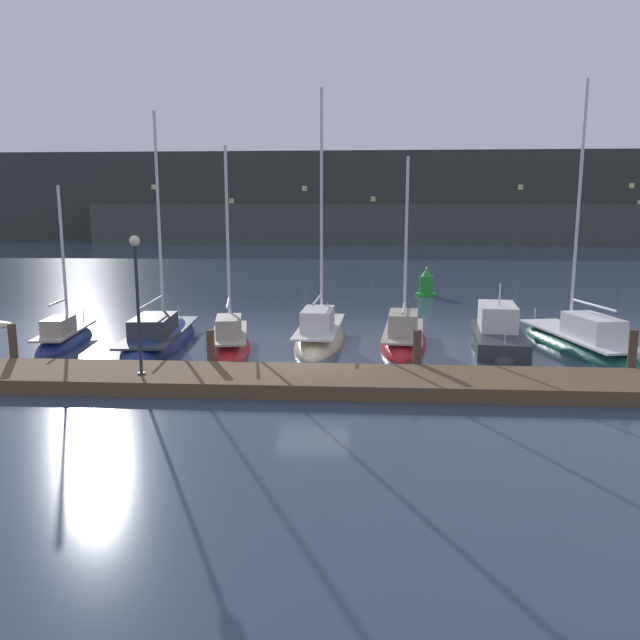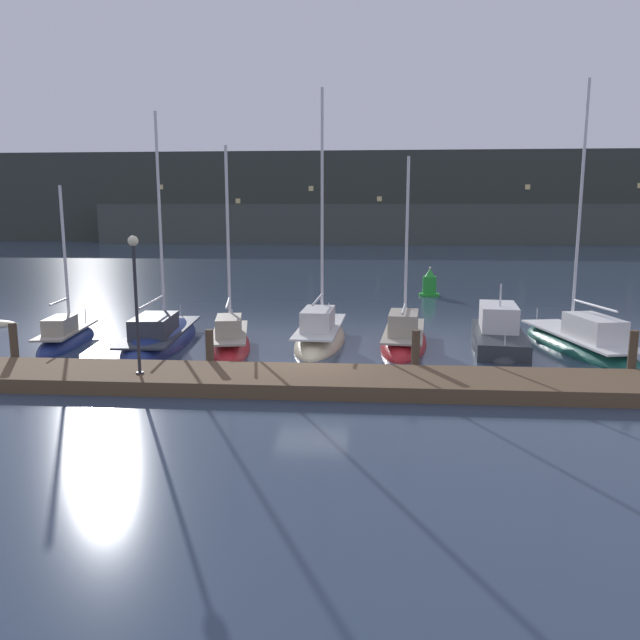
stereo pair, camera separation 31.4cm
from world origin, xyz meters
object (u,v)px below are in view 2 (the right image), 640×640
at_px(sailboat_berth_2, 161,341).
at_px(channel_buoy, 429,285).
at_px(sailboat_berth_1, 67,341).
at_px(dock_lamppost, 135,283).
at_px(sailboat_berth_3, 230,345).
at_px(sailboat_berth_4, 320,338).
at_px(sailboat_berth_5, 404,342).
at_px(motorboat_berth_6, 498,341).
at_px(sailboat_berth_7, 580,346).

distance_m(sailboat_berth_2, channel_buoy, 19.98).
distance_m(sailboat_berth_1, dock_lamppost, 8.64).
bearing_deg(sailboat_berth_3, dock_lamppost, -105.75).
xyz_separation_m(sailboat_berth_4, sailboat_berth_5, (3.49, -0.29, -0.03)).
height_order(sailboat_berth_4, motorboat_berth_6, sailboat_berth_4).
bearing_deg(sailboat_berth_4, channel_buoy, 68.19).
distance_m(sailboat_berth_2, motorboat_berth_6, 13.97).
distance_m(sailboat_berth_1, sailboat_berth_7, 20.96).
relative_size(sailboat_berth_2, sailboat_berth_3, 1.19).
bearing_deg(dock_lamppost, sailboat_berth_7, 22.88).
bearing_deg(sailboat_berth_3, sailboat_berth_7, 3.71).
distance_m(channel_buoy, dock_lamppost, 24.77).
height_order(sailboat_berth_1, motorboat_berth_6, sailboat_berth_1).
xyz_separation_m(sailboat_berth_4, channel_buoy, (5.93, 14.81, 0.53)).
xyz_separation_m(sailboat_berth_5, motorboat_berth_6, (3.82, -0.05, 0.11)).
bearing_deg(sailboat_berth_5, sailboat_berth_1, -176.15).
height_order(sailboat_berth_1, sailboat_berth_5, sailboat_berth_5).
xyz_separation_m(sailboat_berth_4, motorboat_berth_6, (7.31, -0.33, 0.07)).
relative_size(sailboat_berth_5, dock_lamppost, 1.95).
relative_size(sailboat_berth_5, channel_buoy, 4.43).
xyz_separation_m(sailboat_berth_4, dock_lamppost, (-5.11, -7.21, 3.13)).
bearing_deg(sailboat_berth_7, sailboat_berth_4, 176.53).
bearing_deg(sailboat_berth_1, sailboat_berth_5, 3.85).
xyz_separation_m(sailboat_berth_2, sailboat_berth_7, (17.12, 0.06, 0.07)).
bearing_deg(sailboat_berth_4, motorboat_berth_6, -2.61).
bearing_deg(sailboat_berth_5, motorboat_berth_6, -0.68).
height_order(sailboat_berth_2, motorboat_berth_6, sailboat_berth_2).
distance_m(motorboat_berth_6, sailboat_berth_7, 3.17).
bearing_deg(channel_buoy, sailboat_berth_5, -99.18).
bearing_deg(dock_lamppost, sailboat_berth_2, 103.33).
bearing_deg(sailboat_berth_4, dock_lamppost, -125.34).
distance_m(sailboat_berth_4, channel_buoy, 15.96).
xyz_separation_m(sailboat_berth_2, sailboat_berth_5, (10.14, 0.41, 0.03)).
relative_size(sailboat_berth_5, motorboat_berth_6, 1.30).
distance_m(sailboat_berth_1, channel_buoy, 22.96).
height_order(motorboat_berth_6, sailboat_berth_7, sailboat_berth_7).
distance_m(sailboat_berth_3, sailboat_berth_5, 7.11).
bearing_deg(sailboat_berth_3, sailboat_berth_1, 177.42).
bearing_deg(sailboat_berth_5, channel_buoy, 80.82).
bearing_deg(sailboat_berth_7, sailboat_berth_3, -176.29).
distance_m(sailboat_berth_3, channel_buoy, 18.89).
height_order(sailboat_berth_2, sailboat_berth_5, sailboat_berth_2).
relative_size(sailboat_berth_4, motorboat_berth_6, 1.71).
xyz_separation_m(sailboat_berth_1, sailboat_berth_7, (20.95, 0.59, 0.04)).
distance_m(sailboat_berth_1, sailboat_berth_5, 14.00).
xyz_separation_m(motorboat_berth_6, dock_lamppost, (-12.42, -6.88, 3.06)).
relative_size(sailboat_berth_2, channel_buoy, 5.41).
distance_m(sailboat_berth_2, sailboat_berth_3, 3.25).
bearing_deg(sailboat_berth_3, sailboat_berth_2, 164.98).
height_order(sailboat_berth_4, channel_buoy, sailboat_berth_4).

